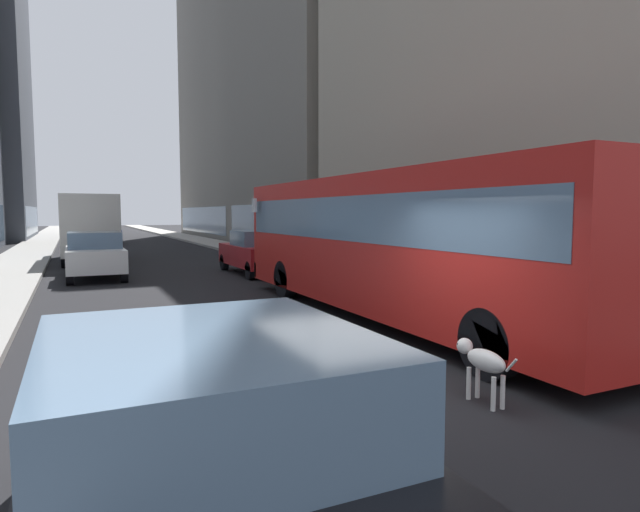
{
  "coord_description": "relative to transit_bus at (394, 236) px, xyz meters",
  "views": [
    {
      "loc": [
        -3.45,
        -5.85,
        2.29
      ],
      "look_at": [
        1.12,
        3.9,
        1.4
      ],
      "focal_mm": 29.6,
      "sensor_mm": 36.0,
      "label": 1
    }
  ],
  "objects": [
    {
      "name": "car_blue_hatchback",
      "position": [
        -4.0,
        31.93,
        -0.96
      ],
      "size": [
        1.7,
        4.5,
        1.62
      ],
      "color": "#4C6BB7",
      "rests_on": "ground"
    },
    {
      "name": "car_black_suv",
      "position": [
        -5.6,
        -6.56,
        -0.95
      ],
      "size": [
        1.87,
        4.39,
        1.62
      ],
      "color": "black",
      "rests_on": "ground"
    },
    {
      "name": "dalmatian_dog",
      "position": [
        -1.85,
        -4.8,
        -1.26
      ],
      "size": [
        0.22,
        0.96,
        0.72
      ],
      "color": "white",
      "rests_on": "ground"
    },
    {
      "name": "car_red_coupe",
      "position": [
        0.0,
        9.21,
        -0.95
      ],
      "size": [
        1.89,
        4.26,
        1.62
      ],
      "color": "red",
      "rests_on": "ground"
    },
    {
      "name": "building_right_mid",
      "position": [
        9.1,
        21.65,
        9.71
      ],
      "size": [
        9.61,
        14.42,
        23.0
      ],
      "color": "gray",
      "rests_on": "ground"
    },
    {
      "name": "car_white_van",
      "position": [
        -5.6,
        10.38,
        -0.95
      ],
      "size": [
        1.83,
        4.36,
        1.62
      ],
      "color": "silver",
      "rests_on": "ground"
    },
    {
      "name": "sidewalk_left",
      "position": [
        -8.5,
        31.26,
        -1.7
      ],
      "size": [
        2.4,
        110.0,
        0.15
      ],
      "primitive_type": "cube",
      "color": "gray",
      "rests_on": "ground"
    },
    {
      "name": "ground_plane",
      "position": [
        -2.8,
        31.26,
        -1.78
      ],
      "size": [
        120.0,
        120.0,
        0.0
      ],
      "primitive_type": "plane",
      "color": "black"
    },
    {
      "name": "traffic_light_near",
      "position": [
        2.1,
        -1.54,
        0.66
      ],
      "size": [
        0.24,
        0.41,
        3.4
      ],
      "color": "black",
      "rests_on": "sidewalk_right"
    },
    {
      "name": "building_right_far",
      "position": [
        9.1,
        40.73,
        14.27
      ],
      "size": [
        8.61,
        20.25,
        32.12
      ],
      "color": "gray",
      "rests_on": "ground"
    },
    {
      "name": "sidewalk_right",
      "position": [
        2.9,
        31.26,
        -1.7
      ],
      "size": [
        2.4,
        110.0,
        0.15
      ],
      "primitive_type": "cube",
      "color": "#ADA89E",
      "rests_on": "ground"
    },
    {
      "name": "transit_bus",
      "position": [
        0.0,
        0.0,
        0.0
      ],
      "size": [
        2.78,
        11.53,
        3.05
      ],
      "color": "red",
      "rests_on": "ground"
    },
    {
      "name": "box_truck",
      "position": [
        -5.6,
        17.18,
        -0.11
      ],
      "size": [
        2.3,
        7.5,
        3.05
      ],
      "color": "#19519E",
      "rests_on": "ground"
    }
  ]
}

